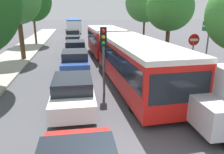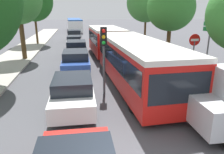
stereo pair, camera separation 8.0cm
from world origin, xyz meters
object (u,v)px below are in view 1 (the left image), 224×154
(city_bus_rear, at_px, (73,24))
(queued_car_black, at_px, (76,49))
(queued_car_silver, at_px, (73,42))
(queued_car_blue, at_px, (75,61))
(no_entry_sign, at_px, (193,50))
(tree_right_mid, at_px, (169,9))
(tree_right_far, at_px, (145,4))
(tree_left_distant, at_px, (32,2))
(traffic_light, at_px, (104,46))
(queued_car_graphite, at_px, (73,35))
(queued_car_white, at_px, (73,92))
(direction_sign_post, at_px, (208,36))
(articulated_bus, at_px, (119,49))
(tree_left_far, at_px, (16,0))

(city_bus_rear, bearing_deg, queued_car_black, 178.10)
(queued_car_black, bearing_deg, queued_car_silver, 3.51)
(queued_car_blue, distance_m, queued_car_black, 5.21)
(city_bus_rear, bearing_deg, no_entry_sign, -170.40)
(tree_right_mid, distance_m, tree_right_far, 8.44)
(no_entry_sign, xyz_separation_m, tree_left_distant, (-11.79, 16.49, 3.23))
(city_bus_rear, distance_m, traffic_light, 35.64)
(tree_right_mid, bearing_deg, queued_car_black, -178.92)
(queued_car_black, xyz_separation_m, queued_car_graphite, (-0.21, 11.21, 0.02))
(queued_car_white, height_order, direction_sign_post, direction_sign_post)
(queued_car_graphite, xyz_separation_m, tree_right_far, (9.50, -2.63, 4.20))
(queued_car_graphite, relative_size, direction_sign_post, 1.23)
(articulated_bus, relative_size, tree_left_distant, 2.31)
(tree_left_far, bearing_deg, tree_right_far, 33.59)
(direction_sign_post, relative_size, tree_right_mid, 0.55)
(queued_car_silver, height_order, traffic_light, traffic_light)
(traffic_light, relative_size, tree_left_distant, 0.45)
(queued_car_graphite, xyz_separation_m, no_entry_sign, (7.22, -19.37, 1.10))
(direction_sign_post, bearing_deg, tree_right_far, -97.70)
(traffic_light, bearing_deg, queued_car_graphite, -167.17)
(queued_car_graphite, height_order, tree_left_far, tree_left_far)
(city_bus_rear, bearing_deg, tree_left_distant, 163.02)
(direction_sign_post, bearing_deg, city_bus_rear, -80.32)
(queued_car_black, height_order, traffic_light, traffic_light)
(traffic_light, bearing_deg, no_entry_sign, 114.26)
(articulated_bus, distance_m, direction_sign_post, 6.03)
(queued_car_blue, distance_m, tree_left_far, 7.65)
(tree_left_distant, bearing_deg, queued_car_black, -60.11)
(queued_car_blue, distance_m, direction_sign_post, 9.14)
(city_bus_rear, bearing_deg, queued_car_graphite, 177.68)
(queued_car_black, height_order, no_entry_sign, no_entry_sign)
(queued_car_graphite, xyz_separation_m, tree_right_mid, (9.18, -11.04, 3.48))
(queued_car_black, bearing_deg, direction_sign_post, -127.68)
(tree_left_distant, relative_size, tree_right_far, 1.00)
(articulated_bus, relative_size, tree_left_far, 2.48)
(articulated_bus, height_order, queued_car_graphite, articulated_bus)
(queued_car_black, xyz_separation_m, queued_car_silver, (-0.25, 5.31, -0.06))
(queued_car_black, height_order, tree_left_distant, tree_left_distant)
(no_entry_sign, height_order, tree_right_mid, tree_right_mid)
(tree_left_distant, distance_m, tree_right_mid, 16.01)
(queued_car_graphite, relative_size, no_entry_sign, 1.57)
(tree_left_far, height_order, tree_right_mid, tree_left_far)
(queued_car_white, distance_m, tree_right_far, 22.37)
(articulated_bus, distance_m, queued_car_blue, 3.25)
(city_bus_rear, distance_m, tree_left_far, 27.03)
(articulated_bus, relative_size, tree_right_mid, 2.69)
(queued_car_silver, distance_m, tree_right_far, 10.95)
(queued_car_black, bearing_deg, tree_left_far, 98.55)
(articulated_bus, xyz_separation_m, queued_car_black, (-3.09, 5.06, -0.74))
(queued_car_blue, height_order, tree_right_mid, tree_right_mid)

